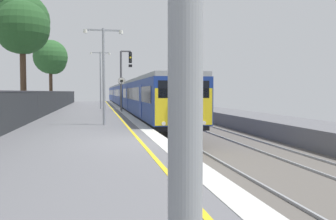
{
  "coord_description": "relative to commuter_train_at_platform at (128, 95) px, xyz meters",
  "views": [
    {
      "loc": [
        -1.8,
        -12.64,
        1.72
      ],
      "look_at": [
        1.5,
        4.74,
        0.84
      ],
      "focal_mm": 39.97,
      "sensor_mm": 36.0,
      "label": 1
    }
  ],
  "objects": [
    {
      "name": "speed_limit_sign",
      "position": [
        -1.85,
        -16.3,
        0.58
      ],
      "size": [
        0.59,
        0.08,
        2.92
      ],
      "color": "#59595B",
      "rests_on": "ground"
    },
    {
      "name": "commuter_train_at_platform",
      "position": [
        0.0,
        0.0,
        0.0
      ],
      "size": [
        2.83,
        63.8,
        3.81
      ],
      "color": "navy",
      "rests_on": "ground"
    },
    {
      "name": "background_tree_back",
      "position": [
        -9.0,
        -3.64,
        4.23
      ],
      "size": [
        3.87,
        3.87,
        7.62
      ],
      "color": "#473323",
      "rests_on": "ground"
    },
    {
      "name": "platform_lamp_far",
      "position": [
        -3.55,
        -10.66,
        2.06
      ],
      "size": [
        2.0,
        0.2,
        5.64
      ],
      "color": "#93999E",
      "rests_on": "ground"
    },
    {
      "name": "platform_lamp_mid",
      "position": [
        -3.55,
        -28.74,
        1.7
      ],
      "size": [
        2.0,
        0.2,
        4.95
      ],
      "color": "#93999E",
      "rests_on": "ground"
    },
    {
      "name": "signal_gantry",
      "position": [
        -1.49,
        -14.04,
        2.1
      ],
      "size": [
        1.1,
        0.24,
        5.43
      ],
      "color": "#47474C",
      "rests_on": "ground"
    },
    {
      "name": "ground",
      "position": [
        0.54,
        -35.61,
        -1.88
      ],
      "size": [
        17.4,
        110.0,
        1.21
      ],
      "color": "slate"
    },
    {
      "name": "background_tree_centre",
      "position": [
        -9.34,
        -19.34,
        5.43
      ],
      "size": [
        4.09,
        4.09,
        8.89
      ],
      "color": "#473323",
      "rests_on": "ground"
    },
    {
      "name": "background_tree_left",
      "position": [
        -8.38,
        -24.18,
        4.2
      ],
      "size": [
        3.25,
        3.25,
        7.24
      ],
      "color": "#473323",
      "rests_on": "ground"
    }
  ]
}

